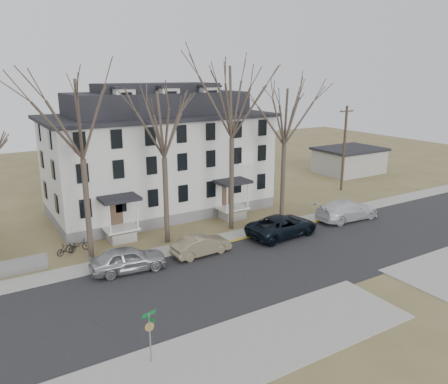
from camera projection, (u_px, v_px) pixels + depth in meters
ground at (297, 274)px, 29.09m from camera, size 120.00×120.00×0.00m
main_road at (278, 263)px, 30.74m from camera, size 120.00×10.00×0.04m
far_sidewalk at (233, 237)px, 35.68m from camera, size 120.00×2.00×0.08m
near_sidewalk_left at (237, 352)px, 20.96m from camera, size 20.00×5.00×0.08m
yellow_curb at (287, 229)px, 37.45m from camera, size 14.00×0.25×0.06m
boarding_house at (159, 155)px, 41.46m from camera, size 20.80×12.36×12.05m
distant_building at (349, 160)px, 58.16m from camera, size 8.50×6.50×3.35m
tree_far_left at (79, 114)px, 28.92m from camera, size 8.40×8.40×13.72m
tree_mid_left at (163, 120)px, 32.12m from camera, size 7.80×7.80×12.74m
tree_center at (232, 97)px, 34.74m from camera, size 9.00×9.00×14.70m
tree_mid_right at (285, 113)px, 37.88m from camera, size 7.80×7.80×12.74m
utility_pole_far at (344, 148)px, 48.60m from camera, size 2.00×0.28×9.50m
car_silver at (128, 259)px, 29.28m from camera, size 5.24×2.58×1.72m
car_tan at (201, 246)px, 31.95m from camera, size 4.54×1.79×1.47m
car_navy at (282, 226)px, 35.61m from camera, size 6.41×3.28×1.73m
car_white at (347, 210)px, 39.59m from camera, size 6.30×2.77×1.80m
bicycle_left at (78, 246)px, 32.62m from camera, size 1.84×0.67×0.96m
bicycle_right at (66, 250)px, 31.97m from camera, size 1.53×0.77×0.88m
street_sign at (150, 330)px, 19.74m from camera, size 0.75×0.75×2.62m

